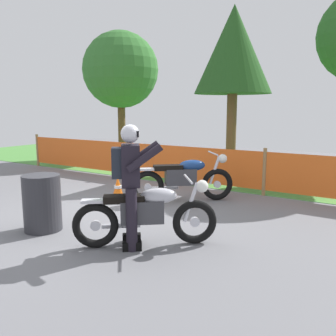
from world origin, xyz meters
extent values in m
cube|color=slate|center=(0.00, 0.00, -0.01)|extent=(24.00, 24.00, 0.02)
cube|color=#4C8C3D|center=(0.00, 5.52, 0.01)|extent=(24.00, 5.09, 0.01)
cylinder|color=#997547|center=(-5.75, 2.98, 0.53)|extent=(0.08, 0.08, 1.05)
cylinder|color=#997547|center=(-1.92, 2.98, 0.53)|extent=(0.08, 0.08, 1.05)
cylinder|color=#997547|center=(1.92, 2.98, 0.53)|extent=(0.08, 0.08, 1.05)
cube|color=orange|center=(-3.84, 2.98, 0.54)|extent=(3.76, 0.02, 0.85)
cube|color=orange|center=(0.00, 2.98, 0.54)|extent=(3.76, 0.02, 0.85)
cylinder|color=brown|center=(-4.55, 5.88, 1.16)|extent=(0.28, 0.28, 2.32)
sphere|color=#33702D|center=(-4.55, 5.88, 3.30)|extent=(2.79, 2.79, 2.79)
cylinder|color=brown|center=(0.28, 4.95, 1.15)|extent=(0.28, 0.28, 2.30)
cone|color=#23511E|center=(0.28, 4.95, 3.49)|extent=(2.15, 2.15, 2.39)
torus|color=black|center=(2.02, -0.36, 0.32)|extent=(0.56, 0.48, 0.63)
cylinder|color=silver|center=(2.02, -0.36, 0.32)|extent=(0.14, 0.13, 0.14)
torus|color=black|center=(0.95, -1.24, 0.32)|extent=(0.56, 0.48, 0.63)
cylinder|color=silver|center=(0.95, -1.24, 0.32)|extent=(0.14, 0.13, 0.14)
cube|color=#38383D|center=(1.45, -0.83, 0.49)|extent=(0.61, 0.56, 0.32)
ellipsoid|color=#B7B7C1|center=(1.62, -0.69, 0.71)|extent=(0.55, 0.51, 0.22)
cube|color=black|center=(1.26, -0.99, 0.68)|extent=(0.56, 0.52, 0.10)
cube|color=silver|center=(0.95, -1.24, 0.66)|extent=(0.37, 0.35, 0.04)
cylinder|color=silver|center=(1.97, -0.40, 0.60)|extent=(0.21, 0.19, 0.56)
sphere|color=white|center=(2.09, -0.30, 0.83)|extent=(0.25, 0.25, 0.18)
cylinder|color=silver|center=(1.94, -0.42, 0.94)|extent=(0.40, 0.48, 0.03)
cylinder|color=silver|center=(1.13, -0.91, 0.25)|extent=(0.46, 0.40, 0.07)
torus|color=black|center=(1.23, 2.06, 0.33)|extent=(0.57, 0.54, 0.67)
cylinder|color=silver|center=(1.23, 2.06, 0.33)|extent=(0.15, 0.14, 0.15)
torus|color=black|center=(0.16, 1.07, 0.33)|extent=(0.57, 0.54, 0.67)
cylinder|color=silver|center=(0.16, 1.07, 0.33)|extent=(0.15, 0.14, 0.15)
cube|color=#38383D|center=(0.66, 1.53, 0.52)|extent=(0.63, 0.61, 0.33)
ellipsoid|color=navy|center=(0.83, 1.69, 0.75)|extent=(0.57, 0.55, 0.23)
cube|color=black|center=(0.47, 1.35, 0.72)|extent=(0.58, 0.56, 0.10)
cube|color=silver|center=(0.16, 1.07, 0.70)|extent=(0.39, 0.38, 0.04)
cylinder|color=silver|center=(1.18, 2.01, 0.63)|extent=(0.22, 0.21, 0.59)
sphere|color=white|center=(1.30, 2.13, 0.87)|extent=(0.26, 0.26, 0.19)
cylinder|color=silver|center=(1.15, 1.99, 0.99)|extent=(0.45, 0.48, 0.03)
cylinder|color=silver|center=(0.33, 1.42, 0.27)|extent=(0.47, 0.44, 0.07)
cylinder|color=black|center=(1.23, -0.80, 0.43)|extent=(0.21, 0.21, 0.86)
cube|color=black|center=(1.23, -0.80, 0.06)|extent=(0.27, 0.25, 0.12)
cylinder|color=black|center=(1.43, -1.05, 0.43)|extent=(0.21, 0.21, 0.86)
cube|color=black|center=(1.43, -1.05, 0.06)|extent=(0.27, 0.25, 0.12)
cube|color=black|center=(1.33, -0.92, 1.14)|extent=(0.41, 0.43, 0.56)
cylinder|color=black|center=(1.33, -0.64, 1.26)|extent=(0.44, 0.38, 0.38)
cylinder|color=black|center=(1.61, -0.98, 1.26)|extent=(0.44, 0.38, 0.38)
sphere|color=silver|center=(1.33, -0.92, 1.56)|extent=(0.35, 0.35, 0.25)
cube|color=black|center=(1.41, -0.86, 1.56)|extent=(0.14, 0.16, 0.08)
cube|color=#1E232D|center=(1.20, -1.03, 1.18)|extent=(0.30, 0.32, 0.40)
cube|color=black|center=(-0.44, 0.85, 0.01)|extent=(0.32, 0.32, 0.03)
cone|color=orange|center=(-0.44, 0.85, 0.28)|extent=(0.26, 0.26, 0.50)
cylinder|color=white|center=(-0.44, 0.85, 0.31)|extent=(0.15, 0.15, 0.06)
cylinder|color=#2D2D33|center=(-0.27, -1.15, 0.44)|extent=(0.58, 0.58, 0.88)
camera|label=1|loc=(4.35, -4.67, 1.90)|focal=38.56mm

